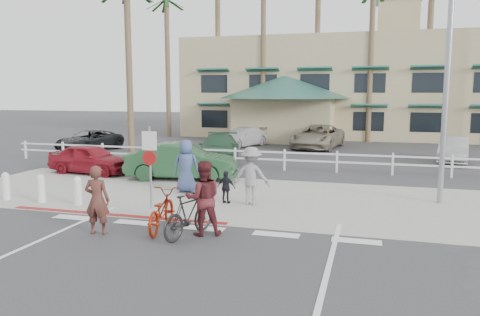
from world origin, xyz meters
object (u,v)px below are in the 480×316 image
(bike_red, at_px, (161,210))
(car_white_sedan, at_px, (182,161))
(sign_post, at_px, (150,163))
(bike_black, at_px, (189,215))
(car_red_compact, at_px, (91,159))

(bike_red, height_order, car_white_sedan, car_white_sedan)
(sign_post, xyz_separation_m, bike_black, (2.21, -2.35, -0.89))
(bike_red, distance_m, car_red_compact, 9.90)
(bike_red, xyz_separation_m, bike_black, (0.93, -0.35, 0.03))
(sign_post, distance_m, car_white_sedan, 5.11)
(bike_red, bearing_deg, sign_post, -65.25)
(car_white_sedan, bearing_deg, car_red_compact, 78.18)
(bike_black, bearing_deg, car_white_sedan, -47.88)
(sign_post, height_order, car_red_compact, sign_post)
(sign_post, relative_size, car_white_sedan, 0.63)
(car_white_sedan, relative_size, car_red_compact, 1.18)
(bike_black, bearing_deg, bike_red, -2.74)
(sign_post, relative_size, car_red_compact, 0.74)
(sign_post, bearing_deg, car_red_compact, 137.01)
(sign_post, relative_size, bike_red, 1.43)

